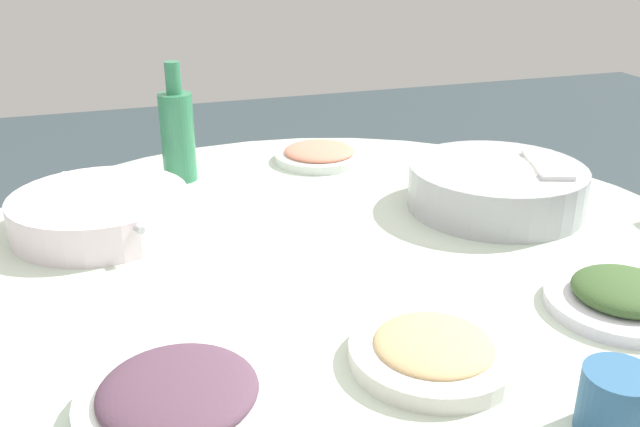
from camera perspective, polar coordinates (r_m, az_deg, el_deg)
round_dining_table at (r=1.14m, az=1.32°, el=-8.16°), size 1.29×1.29×0.72m
rice_bowl at (r=1.30m, az=14.27°, el=2.18°), size 0.32×0.32×0.09m
soup_bowl at (r=1.23m, az=-17.57°, el=0.04°), size 0.31×0.30×0.06m
dish_noodles at (r=0.85m, az=9.29°, el=-11.00°), size 0.20×0.20×0.04m
dish_greens at (r=1.03m, az=23.59°, el=-6.27°), size 0.20×0.20×0.05m
dish_eggplant at (r=0.77m, az=-11.52°, el=-14.59°), size 0.22×0.22×0.05m
dish_shrimp at (r=1.52m, az=-0.05°, el=4.91°), size 0.19×0.19×0.04m
green_bottle at (r=1.41m, az=-11.62°, el=6.45°), size 0.07×0.07×0.24m
tea_cup_far at (r=0.79m, az=23.12°, el=-14.08°), size 0.07×0.07×0.07m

